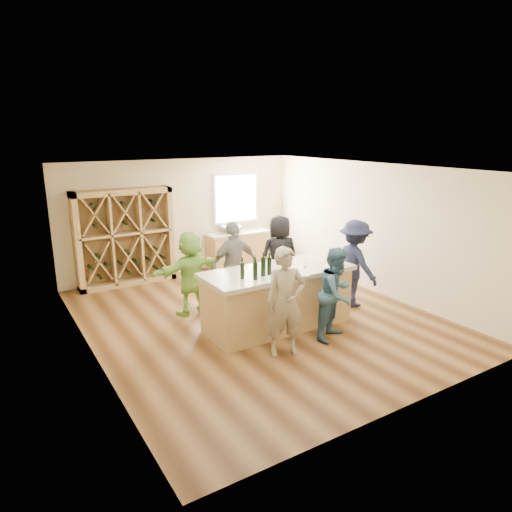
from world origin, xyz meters
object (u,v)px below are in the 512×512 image
wine_bottle_a (242,271)px  wine_bottle_d (263,266)px  wine_bottle_e (269,266)px  wine_bottle_c (255,268)px  person_far_left (191,272)px  person_server (354,263)px  person_near_left (285,302)px  tasting_counter_base (278,300)px  wine_bottle_b (255,271)px  wine_rack (125,238)px  sink (231,229)px  person_far_right (279,256)px  person_near_right (337,294)px  person_far_mid (234,265)px

wine_bottle_a → wine_bottle_d: (0.38, -0.05, 0.03)m
wine_bottle_a → wine_bottle_e: (0.50, -0.04, 0.01)m
wine_bottle_c → person_far_left: 1.66m
person_server → person_near_left: bearing=113.2°
tasting_counter_base → wine_bottle_b: size_ratio=8.61×
wine_bottle_d → wine_bottle_a: bearing=172.6°
wine_bottle_d → person_server: bearing=6.5°
wine_rack → sink: wine_rack is taller
sink → person_far_right: person_far_right is taller
wine_bottle_d → wine_bottle_e: 0.13m
wine_rack → person_server: bearing=-46.8°
wine_bottle_c → person_near_right: person_near_right is taller
wine_bottle_e → person_near_right: size_ratio=0.19×
sink → person_far_left: person_far_left is taller
wine_bottle_d → person_far_right: size_ratio=0.19×
tasting_counter_base → wine_bottle_e: (-0.30, -0.18, 0.73)m
wine_bottle_b → person_far_left: person_far_left is taller
wine_rack → wine_bottle_b: 4.21m
wine_bottle_c → wine_bottle_d: bearing=-34.5°
wine_bottle_b → person_far_left: size_ratio=0.18×
wine_bottle_d → person_far_mid: 1.51m
wine_bottle_a → person_server: bearing=4.6°
sink → wine_bottle_b: wine_bottle_b is taller
wine_bottle_c → wine_bottle_e: (0.24, -0.07, 0.01)m
person_near_right → person_far_mid: person_far_mid is taller
person_near_left → person_far_right: bearing=76.1°
wine_bottle_c → person_near_left: person_near_left is taller
tasting_counter_base → wine_bottle_c: size_ratio=9.29×
wine_bottle_b → wine_bottle_d: size_ratio=0.91×
wine_rack → tasting_counter_base: bearing=-67.2°
sink → wine_bottle_b: 4.39m
person_far_mid → wine_bottle_c: bearing=74.3°
person_near_right → person_server: 1.66m
wine_bottle_e → person_far_right: 2.00m
wine_bottle_b → person_near_left: size_ratio=0.17×
sink → person_far_mid: (-1.29, -2.48, -0.14)m
tasting_counter_base → wine_bottle_c: 0.91m
wine_bottle_e → person_far_left: person_far_left is taller
tasting_counter_base → wine_bottle_a: (-0.81, -0.14, 0.72)m
person_near_right → person_far_mid: 2.29m
person_near_right → person_far_right: (0.38, 2.24, 0.08)m
wine_bottle_a → tasting_counter_base: bearing=10.0°
person_server → person_far_left: (-2.96, 1.34, -0.06)m
person_near_left → person_near_right: 1.08m
person_near_right → person_far_left: size_ratio=0.97×
wine_rack → person_near_right: bearing=-65.2°
wine_bottle_b → person_far_right: (1.60, 1.62, -0.36)m
person_near_left → person_far_left: person_near_left is taller
tasting_counter_base → person_server: size_ratio=1.48×
person_near_right → wine_rack: bearing=92.6°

